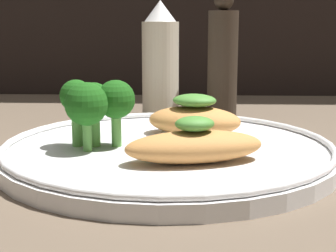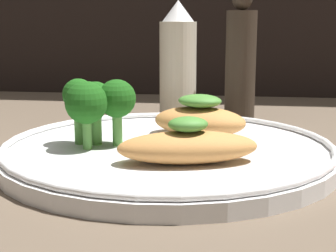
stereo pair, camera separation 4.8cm
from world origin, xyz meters
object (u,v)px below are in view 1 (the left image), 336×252
(sauce_bottle, at_px, (160,62))
(pepper_grinder, at_px, (223,60))
(broccoli_bunch, at_px, (94,102))
(plate, at_px, (168,151))

(sauce_bottle, xyz_separation_m, pepper_grinder, (0.09, 0.00, 0.00))
(sauce_bottle, bearing_deg, pepper_grinder, 0.00)
(sauce_bottle, bearing_deg, broccoli_bunch, -101.26)
(plate, bearing_deg, pepper_grinder, 74.48)
(sauce_bottle, distance_m, pepper_grinder, 0.09)
(sauce_bottle, relative_size, pepper_grinder, 0.93)
(plate, distance_m, sauce_bottle, 0.25)
(broccoli_bunch, bearing_deg, pepper_grinder, 61.13)
(plate, xyz_separation_m, broccoli_bunch, (-0.07, -0.01, 0.05))
(broccoli_bunch, bearing_deg, plate, 4.94)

